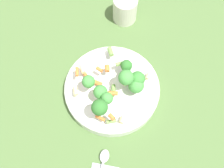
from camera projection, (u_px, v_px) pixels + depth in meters
The scene contains 4 objects.
ground_plane at pixel (112, 92), 0.82m from camera, with size 3.00×3.00×0.00m, color #4C6B38.
bowl at pixel (112, 89), 0.80m from camera, with size 0.29×0.29×0.04m.
pasta_salad at pixel (117, 85), 0.73m from camera, with size 0.23×0.21×0.10m.
cup at pixel (125, 9), 0.89m from camera, with size 0.08×0.08×0.09m.
Camera 1 is at (-0.29, -0.14, 0.75)m, focal length 42.00 mm.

